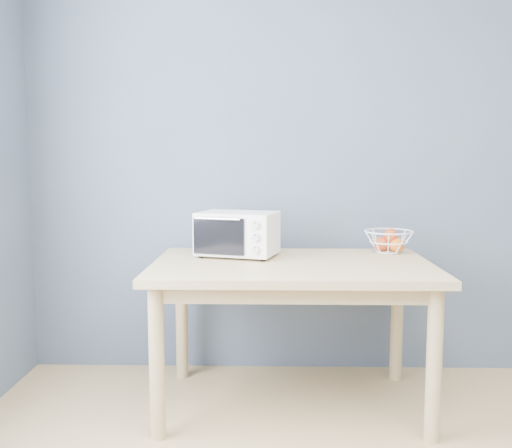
{
  "coord_description": "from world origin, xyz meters",
  "views": [
    {
      "loc": [
        -0.57,
        -1.13,
        1.26
      ],
      "look_at": [
        -0.64,
        1.82,
        0.93
      ],
      "focal_mm": 40.0,
      "sensor_mm": 36.0,
      "label": 1
    }
  ],
  "objects": [
    {
      "name": "dining_table",
      "position": [
        -0.45,
        1.7,
        0.65
      ],
      "size": [
        1.4,
        0.9,
        0.75
      ],
      "color": "tan",
      "rests_on": "ground"
    },
    {
      "name": "toaster_oven",
      "position": [
        -0.75,
        1.87,
        0.88
      ],
      "size": [
        0.46,
        0.38,
        0.24
      ],
      "rotation": [
        0.0,
        0.0,
        -0.28
      ],
      "color": "white",
      "rests_on": "dining_table"
    },
    {
      "name": "fruit_basket",
      "position": [
        0.1,
        2.0,
        0.82
      ],
      "size": [
        0.32,
        0.32,
        0.14
      ],
      "rotation": [
        0.0,
        0.0,
        -0.21
      ],
      "color": "white",
      "rests_on": "dining_table"
    }
  ]
}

